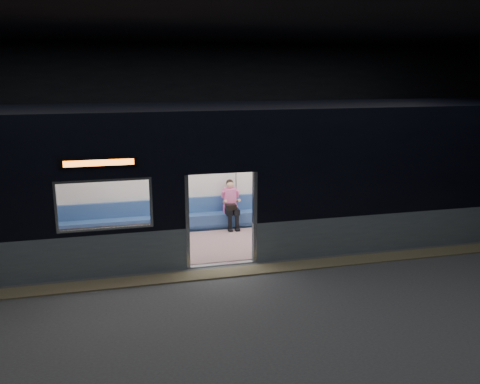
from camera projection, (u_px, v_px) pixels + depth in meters
name	position (u px, v px, depth m)	size (l,w,h in m)	color
station_floor	(233.00, 284.00, 10.13)	(24.00, 14.00, 0.01)	#47494C
station_envelope	(232.00, 97.00, 9.27)	(24.00, 14.00, 5.00)	black
tactile_strip	(227.00, 273.00, 10.64)	(22.80, 0.50, 0.03)	#8C7F59
metro_car	(208.00, 169.00, 12.09)	(18.00, 3.04, 3.35)	gray
passenger	(231.00, 201.00, 13.47)	(0.40, 0.65, 1.30)	black
handbag	(231.00, 207.00, 13.30)	(0.26, 0.23, 0.13)	black
transit_map	(276.00, 171.00, 13.93)	(0.92, 0.03, 0.60)	white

